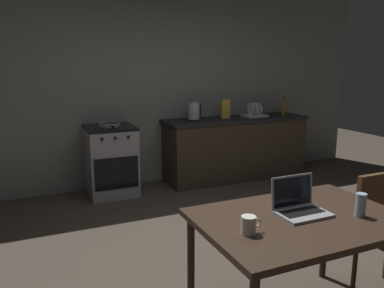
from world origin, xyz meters
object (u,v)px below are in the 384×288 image
Objects in this scene: electric_kettle at (194,112)px; bottle at (284,107)px; stove_oven at (111,161)px; drinking_glass at (361,205)px; frying_pan at (110,124)px; dining_table at (300,228)px; laptop at (300,206)px; coffee_mug at (249,225)px; dish_rack at (254,113)px; cereal_box at (225,109)px.

electric_kettle is 1.48m from bottle.
stove_oven is 6.09× the size of drinking_glass.
dining_table is at bearing -80.18° from frying_pan.
electric_kettle is at bearing 84.48° from drinking_glass.
drinking_glass is at bearing -22.42° from dining_table.
dining_table is at bearing -125.29° from bottle.
electric_kettle is at bearing 0.12° from stove_oven.
laptop is 0.37m from drinking_glass.
electric_kettle is at bearing 71.03° from coffee_mug.
bottle is (1.48, -0.05, 0.01)m from electric_kettle.
stove_oven is at bearing 178.98° from bottle.
bottle reaches higher than stove_oven.
dish_rack is (1.61, 3.01, 0.15)m from laptop.
frying_pan reaches higher than dining_table.
stove_oven is at bearing 90.79° from frying_pan.
drinking_glass is at bearing -104.21° from cereal_box.
cereal_box is (1.16, 3.08, 0.36)m from dining_table.
cereal_box is (-0.97, 0.07, 0.00)m from bottle.
stove_oven is at bearing -179.23° from cereal_box.
coffee_mug is at bearing -123.39° from dish_rack.
bottle reaches higher than laptop.
frying_pan is at bearing -178.38° from cereal_box.
electric_kettle reaches higher than dining_table.
dining_table is at bearing 10.01° from coffee_mug.
drinking_glass is at bearing -112.08° from dish_rack.
frying_pan is 3.11m from coffee_mug.
dish_rack reaches higher than frying_pan.
stove_oven is 2.22m from dish_rack.
stove_oven reaches higher than dining_table.
bottle reaches higher than electric_kettle.
dish_rack is (1.30, 3.20, 0.12)m from drinking_glass.
dining_table is 0.45m from coffee_mug.
dish_rack reaches higher than coffee_mug.
coffee_mug reaches higher than dining_table.
laptop is 3.04m from frying_pan.
coffee_mug is at bearing 175.15° from drinking_glass.
drinking_glass is (-1.79, -3.15, -0.21)m from bottle.
dish_rack is at bearing 0.73° from frying_pan.
electric_kettle is 3.22m from drinking_glass.
dish_rack is at bearing 48.26° from laptop.
electric_kettle is 0.75× the size of dish_rack.
stove_oven is at bearing 86.86° from laptop.
coffee_mug is (-2.56, -3.09, -0.23)m from bottle.
laptop is at bearing -79.48° from frying_pan.
cereal_box reaches higher than electric_kettle.
drinking_glass is 0.44× the size of dish_rack.
frying_pan is 3.60× the size of coffee_mug.
cereal_box reaches higher than dish_rack.
bottle is (2.13, 3.01, 0.35)m from dining_table.
bottle reaches higher than drinking_glass.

